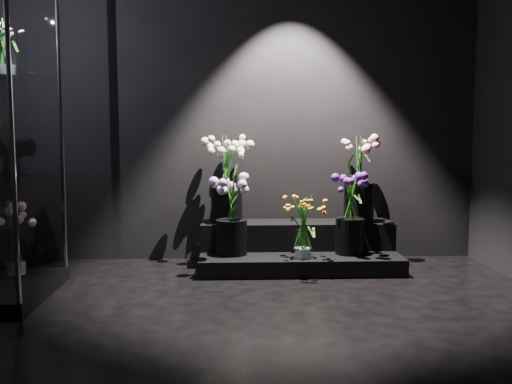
{
  "coord_description": "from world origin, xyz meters",
  "views": [
    {
      "loc": [
        -0.13,
        -2.99,
        1.12
      ],
      "look_at": [
        0.04,
        1.2,
        0.67
      ],
      "focal_mm": 40.0,
      "sensor_mm": 36.0,
      "label": 1
    }
  ],
  "objects": [
    {
      "name": "floor",
      "position": [
        0.0,
        0.0,
        0.0
      ],
      "size": [
        4.0,
        4.0,
        0.0
      ],
      "primitive_type": "plane",
      "color": "black",
      "rests_on": "ground"
    },
    {
      "name": "wall_back",
      "position": [
        0.0,
        2.0,
        1.4
      ],
      "size": [
        4.0,
        0.0,
        4.0
      ],
      "primitive_type": "plane",
      "rotation": [
        1.57,
        0.0,
        0.0
      ],
      "color": "black",
      "rests_on": "floor"
    },
    {
      "name": "display_riser",
      "position": [
        0.41,
        1.68,
        0.15
      ],
      "size": [
        1.62,
        0.72,
        0.36
      ],
      "color": "black",
      "rests_on": "floor"
    },
    {
      "name": "bouquet_purple",
      "position": [
        0.81,
        1.51,
        0.5
      ],
      "size": [
        0.31,
        0.31,
        0.67
      ],
      "rotation": [
        0.0,
        0.0,
        0.03
      ],
      "color": "black",
      "rests_on": "display_riser"
    },
    {
      "name": "bouquet_cream_roses",
      "position": [
        -0.18,
        1.79,
        0.77
      ],
      "size": [
        0.47,
        0.47,
        0.73
      ],
      "rotation": [
        0.0,
        0.0,
        -0.34
      ],
      "color": "black",
      "rests_on": "display_riser"
    },
    {
      "name": "bouquet_orange_bells",
      "position": [
        0.42,
        1.37,
        0.39
      ],
      "size": [
        0.33,
        0.33,
        0.49
      ],
      "rotation": [
        0.0,
        0.0,
        -0.22
      ],
      "color": "white",
      "rests_on": "display_riser"
    },
    {
      "name": "bouquet_pink_roses",
      "position": [
        0.94,
        1.75,
        0.76
      ],
      "size": [
        0.43,
        0.43,
        0.72
      ],
      "rotation": [
        0.0,
        0.0,
        -0.29
      ],
      "color": "black",
      "rests_on": "display_riser"
    },
    {
      "name": "bouquet_case_magenta",
      "position": [
        -1.65,
        0.97,
        1.69
      ],
      "size": [
        0.28,
        0.28,
        0.37
      ],
      "rotation": [
        0.0,
        0.0,
        0.24
      ],
      "color": "white",
      "rests_on": "display_case"
    },
    {
      "name": "bouquet_case_base_pink",
      "position": [
        -1.69,
        1.08,
        0.36
      ],
      "size": [
        0.31,
        0.31,
        0.5
      ],
      "rotation": [
        0.0,
        0.0,
        -0.01
      ],
      "color": "white",
      "rests_on": "display_case"
    },
    {
      "name": "bouquet_lilac",
      "position": [
        -0.14,
        1.53,
        0.51
      ],
      "size": [
        0.37,
        0.37,
        0.66
      ],
      "rotation": [
        0.0,
        0.0,
        -0.01
      ],
      "color": "black",
      "rests_on": "display_riser"
    }
  ]
}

